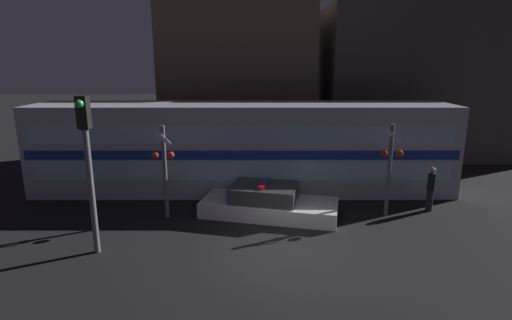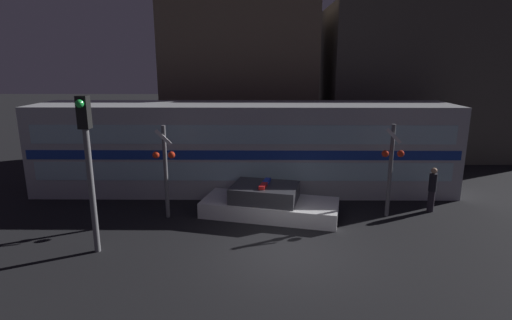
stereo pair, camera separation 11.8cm
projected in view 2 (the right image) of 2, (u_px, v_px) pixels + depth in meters
ground_plane at (288, 252)px, 11.79m from camera, size 120.00×120.00×0.00m
train at (244, 147)px, 17.22m from camera, size 17.57×3.06×3.75m
police_car at (268, 203)px, 14.54m from camera, size 5.20×3.01×1.25m
pedestrian at (432, 189)px, 14.78m from camera, size 0.28×0.28×1.69m
crossing_signal_near at (391, 165)px, 14.06m from camera, size 0.78×0.34×3.37m
crossing_signal_far at (165, 167)px, 13.94m from camera, size 0.78×0.34×3.34m
traffic_light_corner at (88, 156)px, 11.12m from camera, size 0.30×0.46×4.57m
building_left at (240, 80)px, 23.42m from camera, size 8.54×5.00×8.88m
building_center at (423, 82)px, 23.68m from camera, size 11.52×6.05×8.59m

